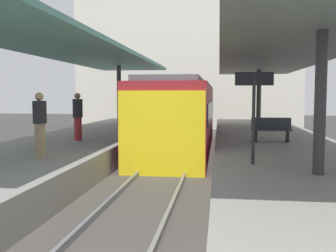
{
  "coord_description": "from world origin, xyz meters",
  "views": [
    {
      "loc": [
        1.72,
        -13.26,
        2.66
      ],
      "look_at": [
        -0.3,
        2.01,
        1.43
      ],
      "focal_mm": 41.33,
      "sensor_mm": 36.0,
      "label": 1
    }
  ],
  "objects_px": {
    "platform_bench": "(271,129)",
    "platform_sign": "(254,97)",
    "passenger_mid_platform": "(78,116)",
    "passenger_far_end": "(40,124)",
    "commuter_train": "(180,116)"
  },
  "relations": [
    {
      "from": "platform_sign",
      "to": "passenger_far_end",
      "type": "distance_m",
      "value": 5.6
    },
    {
      "from": "platform_sign",
      "to": "passenger_mid_platform",
      "type": "relative_size",
      "value": 1.27
    },
    {
      "from": "platform_bench",
      "to": "passenger_mid_platform",
      "type": "relative_size",
      "value": 0.8
    },
    {
      "from": "platform_bench",
      "to": "passenger_mid_platform",
      "type": "distance_m",
      "value": 7.03
    },
    {
      "from": "platform_bench",
      "to": "passenger_far_end",
      "type": "distance_m",
      "value": 7.95
    },
    {
      "from": "commuter_train",
      "to": "platform_sign",
      "type": "relative_size",
      "value": 5.08
    },
    {
      "from": "commuter_train",
      "to": "platform_bench",
      "type": "height_order",
      "value": "commuter_train"
    },
    {
      "from": "commuter_train",
      "to": "platform_sign",
      "type": "xyz_separation_m",
      "value": [
        2.54,
        -7.64,
        0.9
      ]
    },
    {
      "from": "passenger_far_end",
      "to": "commuter_train",
      "type": "bearing_deg",
      "value": 67.7
    },
    {
      "from": "platform_bench",
      "to": "passenger_far_end",
      "type": "xyz_separation_m",
      "value": [
        -6.58,
        -4.43,
        0.44
      ]
    },
    {
      "from": "platform_sign",
      "to": "passenger_mid_platform",
      "type": "distance_m",
      "value": 7.32
    },
    {
      "from": "platform_bench",
      "to": "platform_sign",
      "type": "height_order",
      "value": "platform_sign"
    },
    {
      "from": "platform_sign",
      "to": "passenger_far_end",
      "type": "height_order",
      "value": "platform_sign"
    },
    {
      "from": "platform_sign",
      "to": "commuter_train",
      "type": "bearing_deg",
      "value": 108.38
    },
    {
      "from": "platform_bench",
      "to": "passenger_far_end",
      "type": "relative_size",
      "value": 0.81
    }
  ]
}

